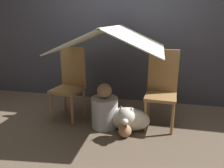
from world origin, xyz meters
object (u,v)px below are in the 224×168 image
object	(u,v)px
chair_left	(70,81)
person_front	(105,110)
dog	(128,118)
chair_right	(162,87)

from	to	relation	value
chair_left	person_front	world-z (taller)	chair_left
chair_left	person_front	xyz separation A→B (m)	(0.53, -0.21, -0.28)
dog	chair_left	bearing A→B (deg)	161.05
chair_left	dog	distance (m)	0.95
chair_left	dog	size ratio (longest dim) A/B	1.86
chair_left	chair_right	bearing A→B (deg)	9.90
dog	person_front	bearing A→B (deg)	165.97
person_front	chair_left	bearing A→B (deg)	158.33
chair_right	person_front	xyz separation A→B (m)	(-0.68, -0.21, -0.28)
person_front	dog	size ratio (longest dim) A/B	1.10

